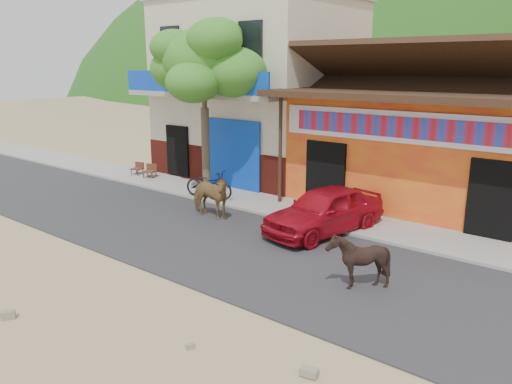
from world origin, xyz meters
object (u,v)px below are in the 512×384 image
Objects in this scene: cow_tan at (209,196)px; cafe_chair_left at (149,165)px; scooter at (209,184)px; cow_dark at (358,260)px; cafe_chair_right at (137,163)px; tree at (205,108)px; red_car at (324,210)px.

cow_tan is 5.98m from cafe_chair_left.
cafe_chair_left is at bearing 67.40° from scooter.
cafe_chair_right is (-12.26, 4.00, -0.06)m from cow_dark.
tree is 1.59× the size of red_car.
cow_dark is at bearing -124.71° from scooter.
cow_tan is 1.62× the size of cafe_chair_left.
tree reaches higher than cow_tan.
cow_dark is 12.03m from cafe_chair_left.
cow_tan is 2.04m from scooter.
cafe_chair_left is 1.09× the size of cafe_chair_right.
cow_tan reaches higher than cafe_chair_left.
red_car reaches higher than cow_dark.
cafe_chair_left is (-3.51, 0.31, -2.50)m from tree.
cow_tan is at bearing -152.77° from red_car.
tree is 3.72× the size of cow_tan.
tree is at bearing -178.70° from red_car.
scooter is at bearing -22.41° from cafe_chair_right.
cow_tan reaches higher than scooter.
red_car is 3.79× the size of cafe_chair_left.
red_car is at bearing -20.39° from cafe_chair_right.
cafe_chair_right is at bearing 70.32° from cow_tan.
cow_dark reaches higher than scooter.
cow_tan is 1.76× the size of cafe_chair_right.
cow_tan is 6.08m from cow_dark.
cow_tan is 1.34× the size of cow_dark.
scooter is (-7.26, 3.12, -0.05)m from cow_dark.
red_car is 9.97m from cafe_chair_right.
tree is 2.64m from scooter.
cafe_chair_left is at bearing 68.01° from cow_tan.
cafe_chair_left is (-8.99, 1.31, -0.06)m from red_car.
cow_tan is 3.59m from red_car.
red_car reaches higher than cafe_chair_right.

